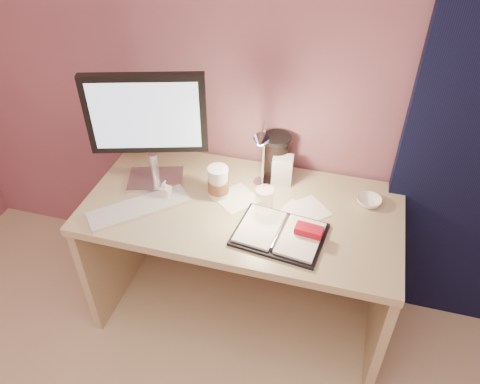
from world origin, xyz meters
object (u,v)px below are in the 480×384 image
(dark_jar, at_px, (276,157))
(coffee_cup, at_px, (218,183))
(desk_lamp, at_px, (256,154))
(product_box, at_px, (282,170))
(planner, at_px, (282,233))
(lotion_bottle, at_px, (165,190))
(monitor, at_px, (147,121))
(clear_cup, at_px, (264,202))
(desk, at_px, (246,232))
(keyboard, at_px, (139,208))
(bowl, at_px, (369,201))

(dark_jar, bearing_deg, coffee_cup, -130.84)
(desk_lamp, bearing_deg, product_box, 47.01)
(planner, relative_size, lotion_bottle, 4.14)
(product_box, bearing_deg, coffee_cup, -150.69)
(desk_lamp, bearing_deg, lotion_bottle, -168.63)
(coffee_cup, relative_size, dark_jar, 0.84)
(monitor, bearing_deg, product_box, -1.88)
(product_box, bearing_deg, clear_cup, -102.32)
(planner, distance_m, product_box, 0.37)
(lotion_bottle, bearing_deg, desk, 18.02)
(keyboard, distance_m, planner, 0.64)
(planner, xyz_separation_m, dark_jar, (-0.12, 0.42, 0.08))
(monitor, relative_size, coffee_cup, 3.58)
(planner, relative_size, coffee_cup, 2.54)
(clear_cup, xyz_separation_m, desk_lamp, (-0.07, 0.11, 0.16))
(coffee_cup, relative_size, lotion_bottle, 1.63)
(lotion_bottle, bearing_deg, bowl, 12.74)
(keyboard, xyz_separation_m, bowl, (0.97, 0.31, 0.01))
(monitor, distance_m, bowl, 1.04)
(desk, xyz_separation_m, monitor, (-0.44, -0.01, 0.55))
(keyboard, distance_m, lotion_bottle, 0.14)
(lotion_bottle, xyz_separation_m, dark_jar, (0.43, 0.32, 0.04))
(coffee_cup, height_order, desk_lamp, desk_lamp)
(keyboard, bearing_deg, product_box, -10.10)
(dark_jar, bearing_deg, planner, -74.12)
(monitor, bearing_deg, dark_jar, 5.54)
(planner, xyz_separation_m, lotion_bottle, (-0.55, 0.10, 0.03))
(desk, height_order, keyboard, keyboard)
(monitor, bearing_deg, bowl, -11.40)
(clear_cup, distance_m, desk_lamp, 0.21)
(desk_lamp, bearing_deg, dark_jar, 68.58)
(planner, distance_m, lotion_bottle, 0.56)
(desk, height_order, bowl, bowl)
(desk, bearing_deg, desk_lamp, 21.49)
(dark_jar, bearing_deg, clear_cup, -86.97)
(keyboard, distance_m, coffee_cup, 0.37)
(bowl, height_order, lotion_bottle, lotion_bottle)
(clear_cup, distance_m, dark_jar, 0.31)
(clear_cup, xyz_separation_m, product_box, (0.03, 0.25, 0.00))
(clear_cup, bearing_deg, desk_lamp, 120.35)
(keyboard, bearing_deg, planner, -42.40)
(monitor, relative_size, planner, 1.41)
(coffee_cup, bearing_deg, bowl, 10.26)
(monitor, relative_size, product_box, 3.93)
(keyboard, height_order, product_box, product_box)
(keyboard, height_order, lotion_bottle, lotion_bottle)
(desk, bearing_deg, dark_jar, 67.36)
(coffee_cup, bearing_deg, planner, -28.51)
(planner, bearing_deg, bowl, 48.78)
(product_box, bearing_deg, monitor, -170.43)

